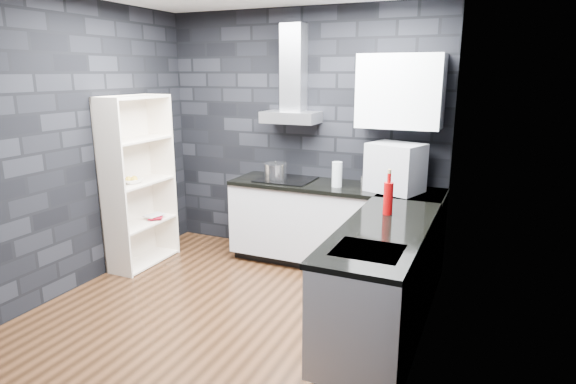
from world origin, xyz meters
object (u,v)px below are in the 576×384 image
Objects in this scene: appliance_garage at (395,169)px; fruit_bowl at (132,181)px; red_bottle at (388,199)px; glass_vase at (337,174)px; pot at (276,171)px; bookshelf at (139,182)px; storage_jar at (336,179)px; utensil_crock at (365,182)px.

fruit_bowl is at bearing -143.67° from appliance_garage.
appliance_garage reaches higher than red_bottle.
glass_vase is 1.03m from red_bottle.
pot is at bearing 149.13° from red_bottle.
red_bottle is 2.66m from bookshelf.
fruit_bowl is (-1.97, -0.76, -0.09)m from glass_vase.
storage_jar is at bearing 1.11° from pot.
red_bottle reaches higher than utensil_crock.
bookshelf is 8.64× the size of fruit_bowl.
fruit_bowl is at bearing -160.22° from utensil_crock.
glass_vase is 0.52× the size of appliance_garage.
utensil_crock is 0.34m from appliance_garage.
glass_vase is at bearing -156.82° from appliance_garage.
appliance_garage is at bearing -4.53° from storage_jar.
glass_vase is 0.58m from appliance_garage.
utensil_crock is 2.36m from bookshelf.
storage_jar is 2.08m from bookshelf.
glass_vase is at bearing 131.91° from red_bottle.
utensil_crock is (0.28, 0.05, -0.07)m from glass_vase.
appliance_garage is at bearing -1.53° from pot.
pot is 0.51× the size of appliance_garage.
storage_jar is at bearing 2.10° from bookshelf.
bookshelf is at bearing 177.73° from red_bottle.
red_bottle is at bearing -21.39° from bookshelf.
storage_jar is at bearing -165.71° from appliance_garage.
appliance_garage is 2.33× the size of fruit_bowl.
pot is 0.92× the size of red_bottle.
appliance_garage reaches higher than pot.
appliance_garage reaches higher than glass_vase.
glass_vase reaches higher than storage_jar.
bookshelf is (-2.54, -0.70, -0.22)m from appliance_garage.
pot is 0.73m from glass_vase.
storage_jar is 1.12m from red_bottle.
utensil_crock is 0.26× the size of appliance_garage.
pot is at bearing 178.40° from utensil_crock.
pot reaches higher than fruit_bowl.
pot is at bearing 11.53° from bookshelf.
appliance_garage is at bearing 97.89° from red_bottle.
glass_vase is at bearing -0.61° from bookshelf.
appliance_garage is 0.27× the size of bookshelf.
glass_vase is at bearing -69.71° from storage_jar.
red_bottle reaches higher than storage_jar.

